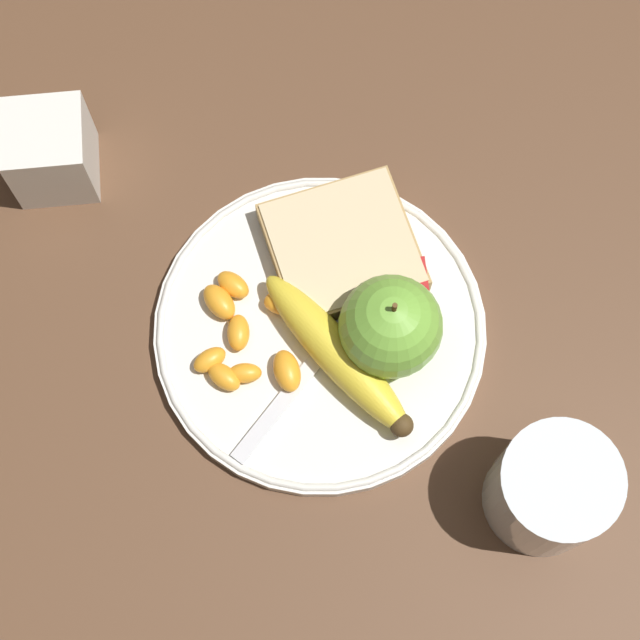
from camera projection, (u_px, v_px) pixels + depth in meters
name	position (u px, v px, depth m)	size (l,w,h in m)	color
ground_plane	(320.00, 333.00, 0.82)	(3.00, 3.00, 0.00)	brown
plate	(320.00, 330.00, 0.82)	(0.25, 0.25, 0.01)	silver
juice_glass	(550.00, 490.00, 0.74)	(0.08, 0.08, 0.09)	silver
apple	(391.00, 327.00, 0.77)	(0.08, 0.08, 0.09)	#72B23D
banana	(338.00, 355.00, 0.79)	(0.12, 0.15, 0.03)	yellow
bread_slice	(342.00, 248.00, 0.82)	(0.13, 0.12, 0.02)	#AB8751
fork	(329.00, 344.00, 0.81)	(0.14, 0.15, 0.00)	silver
jam_packet	(397.00, 286.00, 0.81)	(0.04, 0.04, 0.02)	white
orange_segment_0	(210.00, 360.00, 0.80)	(0.03, 0.03, 0.01)	orange
orange_segment_1	(219.00, 302.00, 0.81)	(0.03, 0.04, 0.02)	orange
orange_segment_2	(286.00, 302.00, 0.81)	(0.04, 0.02, 0.02)	orange
orange_segment_3	(287.00, 371.00, 0.79)	(0.03, 0.04, 0.02)	orange
orange_segment_4	(239.00, 335.00, 0.80)	(0.02, 0.03, 0.02)	orange
orange_segment_5	(245.00, 373.00, 0.79)	(0.03, 0.02, 0.01)	orange
orange_segment_6	(233.00, 285.00, 0.81)	(0.03, 0.03, 0.02)	orange
orange_segment_7	(224.00, 377.00, 0.79)	(0.03, 0.03, 0.02)	orange
condiment_caddy	(51.00, 151.00, 0.83)	(0.06, 0.06, 0.07)	silver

